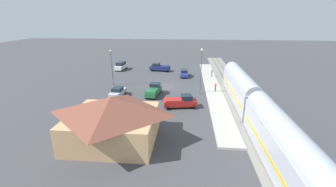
# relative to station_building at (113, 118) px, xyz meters

# --- Properties ---
(ground_plane) EXTENTS (200.00, 200.00, 0.00)m
(ground_plane) POSITION_rel_station_building_xyz_m (-4.00, -22.00, -2.91)
(ground_plane) COLOR #424247
(railway_track) EXTENTS (4.80, 70.00, 0.30)m
(railway_track) POSITION_rel_station_building_xyz_m (-18.00, -22.00, -2.82)
(railway_track) COLOR gray
(railway_track) RESTS_ON ground
(platform) EXTENTS (3.20, 46.00, 0.30)m
(platform) POSITION_rel_station_building_xyz_m (-14.00, -22.00, -2.76)
(platform) COLOR #B7B2A8
(platform) RESTS_ON ground
(station_building) EXTENTS (10.82, 9.67, 5.61)m
(station_building) POSITION_rel_station_building_xyz_m (0.00, 0.00, 0.00)
(station_building) COLOR tan
(station_building) RESTS_ON ground
(pedestrian_on_platform) EXTENTS (0.36, 0.36, 1.71)m
(pedestrian_on_platform) POSITION_rel_station_building_xyz_m (-14.23, -19.05, -1.63)
(pedestrian_on_platform) COLOR #333338
(pedestrian_on_platform) RESTS_ON platform
(pedestrian_waiting_far) EXTENTS (0.36, 0.36, 1.71)m
(pedestrian_waiting_far) POSITION_rel_station_building_xyz_m (-14.62, -30.57, -1.63)
(pedestrian_waiting_far) COLOR brown
(pedestrian_waiting_far) RESTS_ON platform
(pickup_green) EXTENTS (2.62, 5.60, 2.14)m
(pickup_green) POSITION_rel_station_building_xyz_m (-2.42, -16.59, -1.89)
(pickup_green) COLOR #236638
(pickup_green) RESTS_ON ground
(sedan_silver) EXTENTS (2.24, 4.65, 1.74)m
(sedan_silver) POSITION_rel_station_building_xyz_m (4.23, -15.31, -2.04)
(sedan_silver) COLOR silver
(sedan_silver) RESTS_ON ground
(sedan_blue) EXTENTS (1.95, 4.54, 1.74)m
(sedan_blue) POSITION_rel_station_building_xyz_m (-7.89, -30.92, -2.04)
(sedan_blue) COLOR #283D9E
(sedan_blue) RESTS_ON ground
(pickup_navy) EXTENTS (5.66, 3.19, 2.14)m
(pickup_navy) POSITION_rel_station_building_xyz_m (-1.03, -36.26, -1.89)
(pickup_navy) COLOR navy
(pickup_navy) RESTS_ON ground
(pickup_red) EXTENTS (5.66, 3.20, 2.14)m
(pickup_red) POSITION_rel_station_building_xyz_m (-7.73, -11.04, -1.89)
(pickup_red) COLOR red
(pickup_red) RESTS_ON ground
(suv_white) EXTENTS (2.44, 5.07, 2.22)m
(suv_white) POSITION_rel_station_building_xyz_m (9.87, -36.77, -1.77)
(suv_white) COLOR white
(suv_white) RESTS_ON ground
(light_pole_near_platform) EXTENTS (0.44, 0.44, 8.73)m
(light_pole_near_platform) POSITION_rel_station_building_xyz_m (-11.20, -18.19, 2.49)
(light_pole_near_platform) COLOR #515156
(light_pole_near_platform) RESTS_ON ground
(light_pole_lot_center) EXTENTS (0.44, 0.44, 7.65)m
(light_pole_lot_center) POSITION_rel_station_building_xyz_m (7.40, -22.28, 1.91)
(light_pole_lot_center) COLOR #515156
(light_pole_lot_center) RESTS_ON ground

